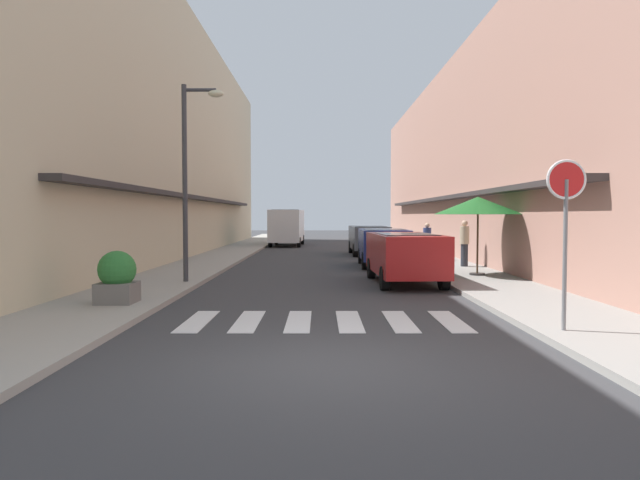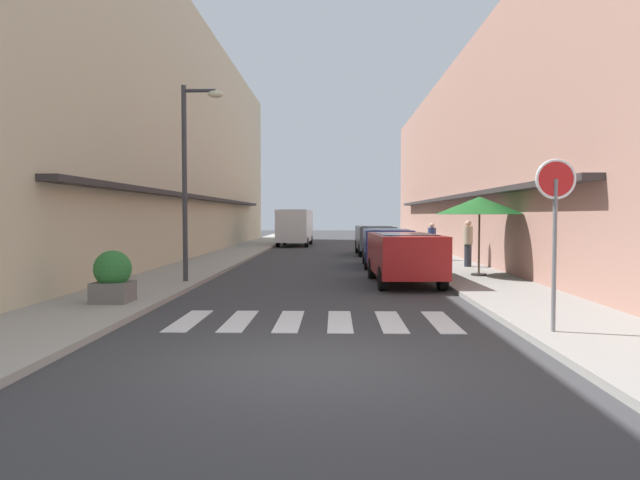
# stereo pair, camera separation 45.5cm
# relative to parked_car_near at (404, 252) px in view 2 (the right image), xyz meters

# --- Properties ---
(ground_plane) EXTENTS (100.95, 100.95, 0.00)m
(ground_plane) POSITION_rel_parked_car_near_xyz_m (-2.39, 9.30, -0.92)
(ground_plane) COLOR #38383A
(sidewalk_left) EXTENTS (2.54, 64.24, 0.12)m
(sidewalk_left) POSITION_rel_parked_car_near_xyz_m (-7.11, 9.30, -0.86)
(sidewalk_left) COLOR #9E998E
(sidewalk_left) RESTS_ON ground_plane
(sidewalk_right) EXTENTS (2.54, 64.24, 0.12)m
(sidewalk_right) POSITION_rel_parked_car_near_xyz_m (2.32, 9.30, -0.86)
(sidewalk_right) COLOR gray
(sidewalk_right) RESTS_ON ground_plane
(building_row_left) EXTENTS (5.50, 43.30, 11.48)m
(building_row_left) POSITION_rel_parked_car_near_xyz_m (-10.87, 10.59, 4.81)
(building_row_left) COLOR beige
(building_row_left) RESTS_ON ground_plane
(building_row_right) EXTENTS (5.50, 43.30, 9.29)m
(building_row_right) POSITION_rel_parked_car_near_xyz_m (6.08, 10.59, 3.72)
(building_row_right) COLOR #A87A6B
(building_row_right) RESTS_ON ground_plane
(crosswalk) EXTENTS (5.20, 2.20, 0.01)m
(crosswalk) POSITION_rel_parked_car_near_xyz_m (-2.39, -5.89, -0.92)
(crosswalk) COLOR silver
(crosswalk) RESTS_ON ground_plane
(parked_car_near) EXTENTS (1.92, 4.48, 1.47)m
(parked_car_near) POSITION_rel_parked_car_near_xyz_m (0.00, 0.00, 0.00)
(parked_car_near) COLOR maroon
(parked_car_near) RESTS_ON ground_plane
(parked_car_mid) EXTENTS (1.87, 3.98, 1.47)m
(parked_car_mid) POSITION_rel_parked_car_near_xyz_m (-0.00, 5.60, -0.00)
(parked_car_mid) COLOR navy
(parked_car_mid) RESTS_ON ground_plane
(parked_car_far) EXTENTS (1.87, 4.32, 1.47)m
(parked_car_far) POSITION_rel_parked_car_near_xyz_m (0.00, 12.27, -0.00)
(parked_car_far) COLOR #4C5156
(parked_car_far) RESTS_ON ground_plane
(delivery_van) EXTENTS (2.14, 5.46, 2.37)m
(delivery_van) POSITION_rel_parked_car_near_xyz_m (-4.64, 20.81, 0.48)
(delivery_van) COLOR silver
(delivery_van) RESTS_ON ground_plane
(round_street_sign) EXTENTS (0.65, 0.07, 2.78)m
(round_street_sign) POSITION_rel_parked_car_near_xyz_m (1.51, -7.30, 1.32)
(round_street_sign) COLOR slate
(round_street_sign) RESTS_ON sidewalk_right
(street_lamp) EXTENTS (1.19, 0.28, 5.54)m
(street_lamp) POSITION_rel_parked_car_near_xyz_m (-6.10, -0.40, 2.57)
(street_lamp) COLOR #38383D
(street_lamp) RESTS_ON sidewalk_left
(cafe_umbrella) EXTENTS (2.72, 2.72, 2.46)m
(cafe_umbrella) POSITION_rel_parked_car_near_xyz_m (2.48, 1.31, 1.37)
(cafe_umbrella) COLOR #262626
(cafe_umbrella) RESTS_ON sidewalk_right
(planter_corner) EXTENTS (0.80, 0.80, 1.12)m
(planter_corner) POSITION_rel_parked_car_near_xyz_m (-6.81, -4.39, -0.25)
(planter_corner) COLOR slate
(planter_corner) RESTS_ON sidewalk_left
(pedestrian_walking_near) EXTENTS (0.34, 0.34, 1.56)m
(pedestrian_walking_near) POSITION_rel_parked_car_near_xyz_m (2.07, 7.53, 0.01)
(pedestrian_walking_near) COLOR #282B33
(pedestrian_walking_near) RESTS_ON sidewalk_right
(pedestrian_walking_far) EXTENTS (0.34, 0.34, 1.69)m
(pedestrian_walking_far) POSITION_rel_parked_car_near_xyz_m (2.85, 4.37, 0.09)
(pedestrian_walking_far) COLOR #282B33
(pedestrian_walking_far) RESTS_ON sidewalk_right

